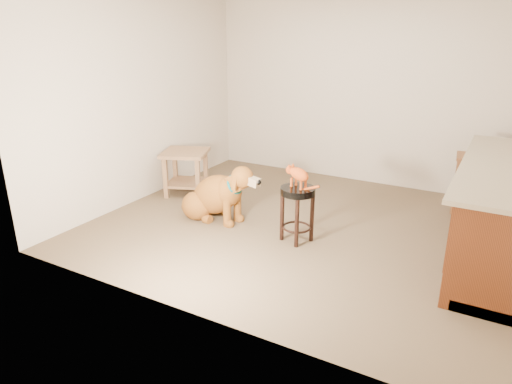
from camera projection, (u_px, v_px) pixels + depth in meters
The scene contains 8 objects.
floor at pixel (300, 226), 5.27m from camera, with size 4.50×4.00×0.01m, color brown.
room_shell at pixel (306, 78), 4.71m from camera, with size 4.54×4.04×2.62m.
cabinet_run at pixel (496, 214), 4.48m from camera, with size 0.70×2.56×0.94m.
padded_stool at pixel (297, 203), 4.78m from camera, with size 0.40×0.40×0.60m.
wood_stool at pixel (470, 183), 5.58m from camera, with size 0.42×0.42×0.72m.
side_table at pixel (186, 166), 6.20m from camera, with size 0.75×0.75×0.60m.
golden_retriever at pixel (216, 196), 5.39m from camera, with size 1.21×0.63×0.77m.
tabby_kitten at pixel (298, 174), 4.68m from camera, with size 0.41×0.20×0.26m.
Camera 1 is at (1.91, -4.47, 2.15)m, focal length 32.00 mm.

